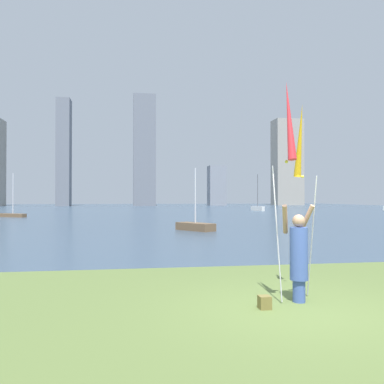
{
  "coord_description": "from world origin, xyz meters",
  "views": [
    {
      "loc": [
        -3.07,
        -7.04,
        2.02
      ],
      "look_at": [
        0.13,
        13.23,
        2.29
      ],
      "focal_mm": 38.26,
      "sensor_mm": 36.0,
      "label": 1
    }
  ],
  "objects": [
    {
      "name": "sailboat_1",
      "position": [
        16.15,
        51.8,
        0.43
      ],
      "size": [
        1.4,
        2.65,
        5.49
      ],
      "color": "silver",
      "rests_on": "ground"
    },
    {
      "name": "ground",
      "position": [
        0.0,
        50.95,
        -0.06
      ],
      "size": [
        120.0,
        138.0,
        0.12
      ],
      "color": "#5B7038"
    },
    {
      "name": "skyline_tower_2",
      "position": [
        0.86,
        91.04,
        13.23
      ],
      "size": [
        5.25,
        3.99,
        26.46
      ],
      "color": "slate",
      "rests_on": "ground"
    },
    {
      "name": "kite_flag_left",
      "position": [
        -0.16,
        0.03,
        3.34
      ],
      "size": [
        0.16,
        1.1,
        4.16
      ],
      "color": "#B2B2B7",
      "rests_on": "ground"
    },
    {
      "name": "person",
      "position": [
        0.2,
        0.45,
        0.92
      ],
      "size": [
        0.69,
        0.51,
        1.88
      ],
      "rotation": [
        0.0,
        0.0,
        -0.0
      ],
      "color": "#3F59A5",
      "rests_on": "ground"
    },
    {
      "name": "skyline_tower_4",
      "position": [
        37.8,
        93.64,
        11.04
      ],
      "size": [
        7.12,
        5.22,
        22.08
      ],
      "color": "gray",
      "rests_on": "ground"
    },
    {
      "name": "sailboat_3",
      "position": [
        -14.62,
        36.91,
        0.29
      ],
      "size": [
        2.92,
        2.06,
        4.49
      ],
      "color": "brown",
      "rests_on": "ground"
    },
    {
      "name": "skyline_tower_3",
      "position": [
        18.88,
        92.63,
        4.93
      ],
      "size": [
        4.14,
        4.04,
        9.86
      ],
      "color": "gray",
      "rests_on": "ground"
    },
    {
      "name": "kite_flag_right",
      "position": [
        0.56,
        1.18,
        3.16
      ],
      "size": [
        0.16,
        1.01,
        3.99
      ],
      "color": "#B2B2B7",
      "rests_on": "ground"
    },
    {
      "name": "skyline_tower_1",
      "position": [
        -17.82,
        91.58,
        12.48
      ],
      "size": [
        3.08,
        4.35,
        24.97
      ],
      "color": "slate",
      "rests_on": "ground"
    },
    {
      "name": "sailboat_0",
      "position": [
        1.0,
        17.48,
        0.27
      ],
      "size": [
        2.23,
        2.78,
        3.8
      ],
      "color": "brown",
      "rests_on": "ground"
    },
    {
      "name": "bag",
      "position": [
        -0.61,
        0.09,
        0.12
      ],
      "size": [
        0.21,
        0.22,
        0.23
      ],
      "color": "olive",
      "rests_on": "ground"
    }
  ]
}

